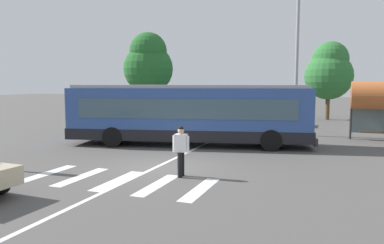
{
  "coord_description": "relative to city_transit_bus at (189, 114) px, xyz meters",
  "views": [
    {
      "loc": [
        5.85,
        -12.58,
        3.12
      ],
      "look_at": [
        -0.39,
        4.01,
        1.3
      ],
      "focal_mm": 34.99,
      "sensor_mm": 36.0,
      "label": 1
    }
  ],
  "objects": [
    {
      "name": "parked_car_teal",
      "position": [
        -4.9,
        11.07,
        -0.82
      ],
      "size": [
        1.94,
        4.53,
        1.35
      ],
      "color": "black",
      "rests_on": "ground_plane"
    },
    {
      "name": "crosswalk_painted_stripes",
      "position": [
        0.4,
        -7.4,
        -1.58
      ],
      "size": [
        6.11,
        2.62,
        0.01
      ],
      "color": "silver",
      "rests_on": "ground_plane"
    },
    {
      "name": "parked_car_white",
      "position": [
        0.68,
        10.56,
        -0.82
      ],
      "size": [
        2.11,
        4.61,
        1.35
      ],
      "color": "black",
      "rests_on": "ground_plane"
    },
    {
      "name": "ground_plane",
      "position": [
        0.96,
        -5.03,
        -1.59
      ],
      "size": [
        160.0,
        160.0,
        0.0
      ],
      "primitive_type": "plane",
      "color": "#514F4C"
    },
    {
      "name": "twin_arm_street_lamp",
      "position": [
        4.73,
        5.67,
        3.86
      ],
      "size": [
        4.51,
        0.32,
        8.83
      ],
      "color": "#939399",
      "rests_on": "ground_plane"
    },
    {
      "name": "background_tree_left",
      "position": [
        -9.26,
        13.65,
        3.37
      ],
      "size": [
        4.58,
        4.58,
        7.82
      ],
      "color": "brown",
      "rests_on": "ground_plane"
    },
    {
      "name": "background_tree_right",
      "position": [
        6.45,
        16.85,
        2.6
      ],
      "size": [
        4.07,
        4.07,
        6.73
      ],
      "color": "brown",
      "rests_on": "ground_plane"
    },
    {
      "name": "pedestrian_crossing_street",
      "position": [
        2.11,
        -6.18,
        -0.62
      ],
      "size": [
        0.58,
        0.38,
        1.72
      ],
      "color": "black",
      "rests_on": "ground_plane"
    },
    {
      "name": "city_transit_bus",
      "position": [
        0.0,
        0.0,
        0.0
      ],
      "size": [
        12.46,
        5.14,
        3.06
      ],
      "color": "black",
      "rests_on": "ground_plane"
    },
    {
      "name": "parked_car_blue",
      "position": [
        -1.99,
        11.32,
        -0.82
      ],
      "size": [
        2.0,
        4.56,
        1.35
      ],
      "color": "black",
      "rests_on": "ground_plane"
    },
    {
      "name": "lane_center_line",
      "position": [
        0.7,
        -3.03,
        -1.59
      ],
      "size": [
        0.16,
        24.0,
        0.01
      ],
      "primitive_type": "cube",
      "color": "silver",
      "rests_on": "ground_plane"
    },
    {
      "name": "parked_car_black",
      "position": [
        3.37,
        10.77,
        -0.82
      ],
      "size": [
        1.92,
        4.52,
        1.35
      ],
      "color": "black",
      "rests_on": "ground_plane"
    }
  ]
}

